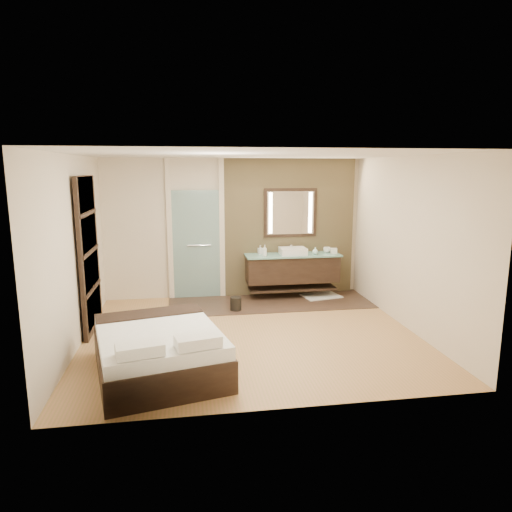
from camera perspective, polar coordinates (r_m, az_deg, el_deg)
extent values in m
plane|color=#A47E44|center=(7.11, -0.62, -9.73)|extent=(5.00, 5.00, 0.00)
cube|color=#33221B|center=(8.70, 1.78, -5.81)|extent=(3.80, 1.30, 0.01)
cube|color=tan|center=(9.11, 4.22, 3.57)|extent=(2.60, 0.08, 2.70)
cube|color=black|center=(8.97, 4.57, -1.62)|extent=(1.80, 0.50, 0.50)
cube|color=black|center=(9.06, 4.53, -4.03)|extent=(1.71, 0.45, 0.04)
cube|color=#8DD7C9|center=(8.89, 4.62, 0.12)|extent=(1.85, 0.55, 0.03)
cube|color=white|center=(8.88, 4.63, 0.62)|extent=(0.50, 0.38, 0.13)
cylinder|color=silver|center=(9.05, 4.35, 0.96)|extent=(0.03, 0.03, 0.18)
cylinder|color=silver|center=(9.00, 4.42, 1.42)|extent=(0.02, 0.10, 0.02)
cube|color=black|center=(9.03, 4.31, 5.41)|extent=(1.06, 0.03, 0.96)
cube|color=white|center=(9.01, 4.34, 5.41)|extent=(0.94, 0.01, 0.84)
cube|color=#FFEABF|center=(8.93, 1.83, 5.38)|extent=(0.07, 0.01, 0.80)
cube|color=#FFEABF|center=(9.11, 6.80, 5.42)|extent=(0.07, 0.01, 0.80)
cube|color=silver|center=(8.91, -7.47, 1.39)|extent=(0.90, 0.05, 2.10)
cylinder|color=silver|center=(8.86, -7.14, 1.35)|extent=(0.45, 0.03, 0.03)
cube|color=beige|center=(8.88, -10.75, 3.22)|extent=(0.10, 0.08, 2.70)
cube|color=beige|center=(8.90, -4.29, 3.39)|extent=(0.10, 0.08, 2.70)
cube|color=black|center=(7.45, -20.17, 0.13)|extent=(0.06, 1.20, 2.40)
cube|color=beige|center=(7.64, -19.61, -6.01)|extent=(0.02, 1.06, 0.52)
cube|color=beige|center=(7.50, -19.90, -1.70)|extent=(0.02, 1.06, 0.52)
cube|color=beige|center=(7.40, -20.19, 2.75)|extent=(0.02, 1.06, 0.52)
cube|color=beige|center=(7.34, -20.49, 7.29)|extent=(0.02, 1.06, 0.52)
cube|color=black|center=(5.92, -11.99, -12.30)|extent=(1.81, 2.08, 0.40)
cube|color=white|center=(5.82, -12.10, -9.76)|extent=(1.75, 2.03, 0.16)
cube|color=black|center=(6.42, -13.18, -7.05)|extent=(1.45, 0.71, 0.04)
cube|color=white|center=(5.05, -14.32, -11.23)|extent=(0.54, 0.37, 0.13)
cube|color=white|center=(5.16, -7.25, -10.49)|extent=(0.54, 0.37, 0.13)
cube|color=silver|center=(9.17, 8.15, -4.97)|extent=(0.81, 0.63, 0.02)
cylinder|color=black|center=(8.20, -2.55, -6.01)|extent=(0.26, 0.26, 0.25)
cube|color=silver|center=(9.08, 9.69, 0.64)|extent=(0.14, 0.14, 0.10)
imported|color=white|center=(8.65, 1.10, 0.68)|extent=(0.09, 0.09, 0.22)
imported|color=#B2B2B2|center=(8.89, 0.53, 0.82)|extent=(0.10, 0.10, 0.17)
imported|color=silver|center=(8.93, 7.41, 0.65)|extent=(0.11, 0.11, 0.14)
imported|color=white|center=(9.15, 8.84, 0.77)|extent=(0.17, 0.17, 0.11)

